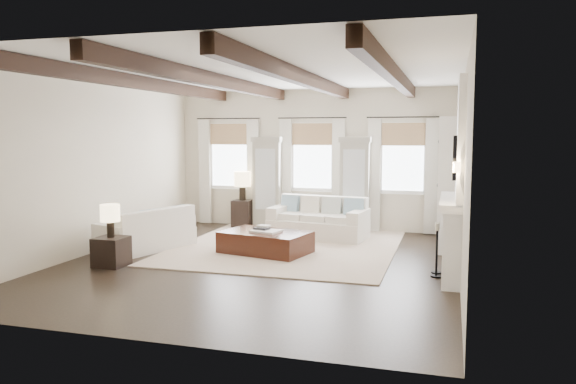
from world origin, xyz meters
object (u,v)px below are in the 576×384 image
(sofa_left, at_px, (148,233))
(side_table_back, at_px, (243,214))
(sofa_back, at_px, (319,222))
(side_table_front, at_px, (111,252))
(ottoman, at_px, (266,243))

(sofa_left, height_order, side_table_back, sofa_left)
(sofa_back, xyz_separation_m, side_table_front, (-2.73, -3.45, -0.10))
(side_table_front, bearing_deg, sofa_back, 51.60)
(sofa_left, bearing_deg, sofa_back, 37.00)
(sofa_back, xyz_separation_m, side_table_back, (-2.01, 0.77, -0.02))
(sofa_back, bearing_deg, sofa_left, -143.00)
(side_table_front, relative_size, side_table_back, 0.75)
(sofa_back, distance_m, side_table_back, 2.16)
(sofa_left, bearing_deg, side_table_front, -86.59)
(sofa_left, xyz_separation_m, ottoman, (2.23, 0.32, -0.12))
(sofa_back, relative_size, side_table_front, 4.38)
(side_table_front, bearing_deg, side_table_back, 80.32)
(ottoman, height_order, side_table_front, side_table_front)
(sofa_back, relative_size, side_table_back, 3.30)
(sofa_back, bearing_deg, side_table_front, -128.40)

